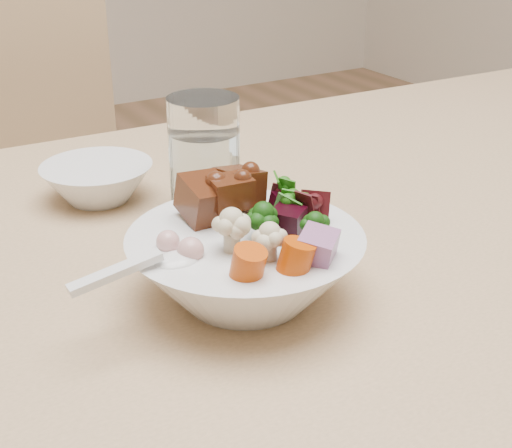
% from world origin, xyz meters
% --- Properties ---
extents(dining_table, '(1.60, 0.93, 0.74)m').
position_xyz_m(dining_table, '(0.02, -0.08, 0.66)').
color(dining_table, tan).
rests_on(dining_table, ground).
extents(chair_far, '(0.45, 0.45, 0.93)m').
position_xyz_m(chair_far, '(-0.23, 0.60, 0.52)').
color(chair_far, tan).
rests_on(chair_far, ground).
extents(food_bowl, '(0.21, 0.21, 0.11)m').
position_xyz_m(food_bowl, '(-0.20, -0.15, 0.77)').
color(food_bowl, white).
rests_on(food_bowl, dining_table).
extents(soup_spoon, '(0.11, 0.03, 0.02)m').
position_xyz_m(soup_spoon, '(-0.28, -0.16, 0.80)').
color(soup_spoon, white).
rests_on(soup_spoon, food_bowl).
extents(water_glass, '(0.08, 0.08, 0.13)m').
position_xyz_m(water_glass, '(-0.15, 0.03, 0.80)').
color(water_glass, white).
rests_on(water_glass, dining_table).
extents(side_bowl, '(0.13, 0.13, 0.04)m').
position_xyz_m(side_bowl, '(-0.24, 0.13, 0.76)').
color(side_bowl, white).
rests_on(side_bowl, dining_table).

